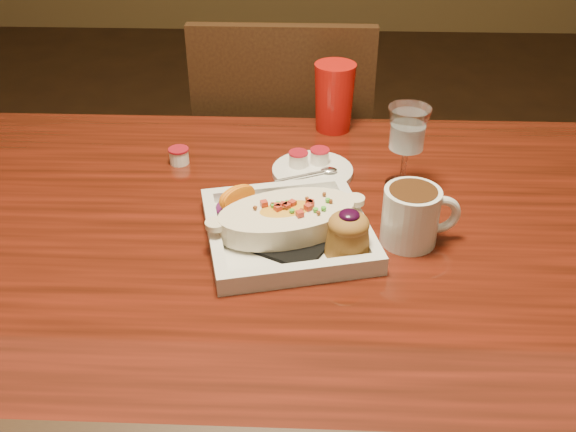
{
  "coord_description": "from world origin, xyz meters",
  "views": [
    {
      "loc": [
        0.07,
        -0.81,
        1.32
      ],
      "look_at": [
        0.03,
        0.04,
        0.77
      ],
      "focal_mm": 40.0,
      "sensor_mm": 36.0,
      "label": 1
    }
  ],
  "objects_px": {
    "red_tumbler": "(334,97)",
    "coffee_mug": "(413,214)",
    "chair_far": "(285,175)",
    "plate": "(293,224)",
    "saucer": "(311,169)",
    "table": "(267,288)",
    "goblet": "(407,133)"
  },
  "relations": [
    {
      "from": "chair_far",
      "to": "red_tumbler",
      "type": "distance_m",
      "value": 0.4
    },
    {
      "from": "coffee_mug",
      "to": "saucer",
      "type": "bearing_deg",
      "value": 118.94
    },
    {
      "from": "saucer",
      "to": "red_tumbler",
      "type": "xyz_separation_m",
      "value": [
        0.04,
        0.19,
        0.06
      ]
    },
    {
      "from": "goblet",
      "to": "red_tumbler",
      "type": "distance_m",
      "value": 0.26
    },
    {
      "from": "plate",
      "to": "chair_far",
      "type": "bearing_deg",
      "value": 80.06
    },
    {
      "from": "goblet",
      "to": "red_tumbler",
      "type": "xyz_separation_m",
      "value": [
        -0.12,
        0.23,
        -0.03
      ]
    },
    {
      "from": "chair_far",
      "to": "plate",
      "type": "xyz_separation_m",
      "value": [
        0.04,
        -0.63,
        0.27
      ]
    },
    {
      "from": "chair_far",
      "to": "saucer",
      "type": "xyz_separation_m",
      "value": [
        0.07,
        -0.42,
        0.25
      ]
    },
    {
      "from": "plate",
      "to": "coffee_mug",
      "type": "height_order",
      "value": "coffee_mug"
    },
    {
      "from": "table",
      "to": "chair_far",
      "type": "relative_size",
      "value": 1.61
    },
    {
      "from": "goblet",
      "to": "saucer",
      "type": "bearing_deg",
      "value": 165.42
    },
    {
      "from": "chair_far",
      "to": "plate",
      "type": "relative_size",
      "value": 3.17
    },
    {
      "from": "table",
      "to": "chair_far",
      "type": "bearing_deg",
      "value": 90.0
    },
    {
      "from": "table",
      "to": "saucer",
      "type": "height_order",
      "value": "saucer"
    },
    {
      "from": "plate",
      "to": "red_tumbler",
      "type": "distance_m",
      "value": 0.41
    },
    {
      "from": "coffee_mug",
      "to": "plate",
      "type": "bearing_deg",
      "value": 173.22
    },
    {
      "from": "table",
      "to": "red_tumbler",
      "type": "bearing_deg",
      "value": 74.57
    },
    {
      "from": "plate",
      "to": "coffee_mug",
      "type": "bearing_deg",
      "value": -12.38
    },
    {
      "from": "chair_far",
      "to": "goblet",
      "type": "relative_size",
      "value": 6.23
    },
    {
      "from": "table",
      "to": "coffee_mug",
      "type": "bearing_deg",
      "value": 1.63
    },
    {
      "from": "coffee_mug",
      "to": "red_tumbler",
      "type": "bearing_deg",
      "value": 97.65
    },
    {
      "from": "red_tumbler",
      "to": "coffee_mug",
      "type": "bearing_deg",
      "value": -74.31
    },
    {
      "from": "table",
      "to": "plate",
      "type": "bearing_deg",
      "value": 3.22
    },
    {
      "from": "chair_far",
      "to": "red_tumbler",
      "type": "xyz_separation_m",
      "value": [
        0.11,
        -0.23,
        0.31
      ]
    },
    {
      "from": "table",
      "to": "saucer",
      "type": "relative_size",
      "value": 10.25
    },
    {
      "from": "table",
      "to": "plate",
      "type": "distance_m",
      "value": 0.13
    },
    {
      "from": "chair_far",
      "to": "red_tumbler",
      "type": "height_order",
      "value": "chair_far"
    },
    {
      "from": "goblet",
      "to": "red_tumbler",
      "type": "height_order",
      "value": "goblet"
    },
    {
      "from": "table",
      "to": "goblet",
      "type": "bearing_deg",
      "value": 36.79
    },
    {
      "from": "chair_far",
      "to": "saucer",
      "type": "distance_m",
      "value": 0.49
    },
    {
      "from": "chair_far",
      "to": "red_tumbler",
      "type": "relative_size",
      "value": 6.75
    },
    {
      "from": "plate",
      "to": "saucer",
      "type": "distance_m",
      "value": 0.21
    }
  ]
}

